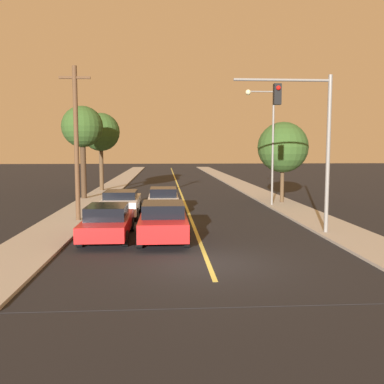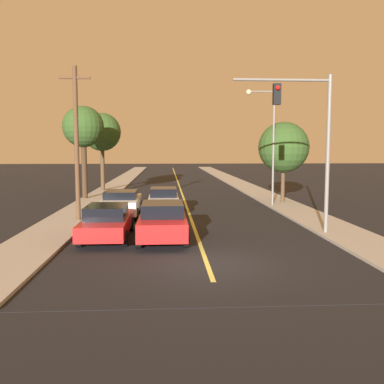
{
  "view_description": "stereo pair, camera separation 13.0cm",
  "coord_description": "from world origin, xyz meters",
  "px_view_note": "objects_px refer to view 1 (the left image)",
  "views": [
    {
      "loc": [
        -1.48,
        -14.0,
        3.86
      ],
      "look_at": [
        0.0,
        8.38,
        1.6
      ],
      "focal_mm": 40.0,
      "sensor_mm": 36.0,
      "label": 1
    },
    {
      "loc": [
        -1.35,
        -14.01,
        3.86
      ],
      "look_at": [
        0.0,
        8.38,
        1.6
      ],
      "focal_mm": 40.0,
      "sensor_mm": 36.0,
      "label": 2
    }
  ],
  "objects_px": {
    "utility_pole_left": "(76,141)",
    "car_outer_lane_front": "(108,221)",
    "tree_left_far": "(82,128)",
    "tree_right_near": "(283,147)",
    "car_near_lane_second": "(163,200)",
    "streetlamp_right": "(267,132)",
    "traffic_signal_mast": "(309,128)",
    "tree_left_near": "(101,132)",
    "car_near_lane_front": "(163,220)",
    "car_outer_lane_second": "(121,203)"
  },
  "relations": [
    {
      "from": "car_near_lane_second",
      "to": "streetlamp_right",
      "type": "relative_size",
      "value": 0.59
    },
    {
      "from": "tree_left_far",
      "to": "tree_right_near",
      "type": "xyz_separation_m",
      "value": [
        14.42,
        -3.44,
        -1.49
      ]
    },
    {
      "from": "tree_left_far",
      "to": "tree_right_near",
      "type": "distance_m",
      "value": 14.9
    },
    {
      "from": "car_near_lane_front",
      "to": "car_outer_lane_front",
      "type": "relative_size",
      "value": 1.0
    },
    {
      "from": "tree_left_far",
      "to": "tree_right_near",
      "type": "bearing_deg",
      "value": -13.43
    },
    {
      "from": "streetlamp_right",
      "to": "tree_left_far",
      "type": "relative_size",
      "value": 1.1
    },
    {
      "from": "car_outer_lane_front",
      "to": "car_near_lane_second",
      "type": "bearing_deg",
      "value": 71.47
    },
    {
      "from": "utility_pole_left",
      "to": "car_outer_lane_front",
      "type": "bearing_deg",
      "value": -64.31
    },
    {
      "from": "car_near_lane_front",
      "to": "tree_left_near",
      "type": "relative_size",
      "value": 0.74
    },
    {
      "from": "car_near_lane_second",
      "to": "traffic_signal_mast",
      "type": "bearing_deg",
      "value": -46.75
    },
    {
      "from": "car_outer_lane_second",
      "to": "tree_left_near",
      "type": "height_order",
      "value": "tree_left_near"
    },
    {
      "from": "car_near_lane_second",
      "to": "tree_right_near",
      "type": "distance_m",
      "value": 9.81
    },
    {
      "from": "car_outer_lane_second",
      "to": "car_near_lane_front",
      "type": "bearing_deg",
      "value": -69.0
    },
    {
      "from": "car_near_lane_front",
      "to": "tree_left_near",
      "type": "xyz_separation_m",
      "value": [
        -5.64,
        21.41,
        4.51
      ]
    },
    {
      "from": "tree_left_near",
      "to": "tree_right_near",
      "type": "distance_m",
      "value": 17.21
    },
    {
      "from": "streetlamp_right",
      "to": "tree_left_near",
      "type": "distance_m",
      "value": 16.85
    },
    {
      "from": "streetlamp_right",
      "to": "tree_left_near",
      "type": "xyz_separation_m",
      "value": [
        -12.5,
        11.3,
        0.37
      ]
    },
    {
      "from": "car_near_lane_front",
      "to": "tree_left_far",
      "type": "distance_m",
      "value": 16.77
    },
    {
      "from": "tree_left_near",
      "to": "car_near_lane_second",
      "type": "bearing_deg",
      "value": -68.01
    },
    {
      "from": "utility_pole_left",
      "to": "car_near_lane_front",
      "type": "bearing_deg",
      "value": -46.41
    },
    {
      "from": "utility_pole_left",
      "to": "tree_right_near",
      "type": "relative_size",
      "value": 1.42
    },
    {
      "from": "car_outer_lane_second",
      "to": "streetlamp_right",
      "type": "height_order",
      "value": "streetlamp_right"
    },
    {
      "from": "car_outer_lane_front",
      "to": "tree_right_near",
      "type": "distance_m",
      "value": 15.82
    },
    {
      "from": "traffic_signal_mast",
      "to": "streetlamp_right",
      "type": "distance_m",
      "value": 9.52
    },
    {
      "from": "car_outer_lane_second",
      "to": "tree_left_far",
      "type": "distance_m",
      "value": 10.55
    },
    {
      "from": "car_outer_lane_front",
      "to": "tree_left_far",
      "type": "distance_m",
      "value": 15.78
    },
    {
      "from": "utility_pole_left",
      "to": "tree_left_near",
      "type": "bearing_deg",
      "value": 93.91
    },
    {
      "from": "traffic_signal_mast",
      "to": "streetlamp_right",
      "type": "bearing_deg",
      "value": 87.47
    },
    {
      "from": "car_near_lane_second",
      "to": "tree_left_near",
      "type": "relative_size",
      "value": 0.64
    },
    {
      "from": "car_near_lane_front",
      "to": "tree_left_near",
      "type": "bearing_deg",
      "value": 104.76
    },
    {
      "from": "streetlamp_right",
      "to": "tree_right_near",
      "type": "relative_size",
      "value": 1.36
    },
    {
      "from": "car_outer_lane_second",
      "to": "tree_left_near",
      "type": "bearing_deg",
      "value": 102.1
    },
    {
      "from": "car_outer_lane_front",
      "to": "tree_left_far",
      "type": "xyz_separation_m",
      "value": [
        -3.68,
        14.61,
        4.7
      ]
    },
    {
      "from": "car_near_lane_front",
      "to": "tree_left_far",
      "type": "height_order",
      "value": "tree_left_far"
    },
    {
      "from": "utility_pole_left",
      "to": "car_outer_lane_second",
      "type": "bearing_deg",
      "value": 35.0
    },
    {
      "from": "tree_left_far",
      "to": "utility_pole_left",
      "type": "bearing_deg",
      "value": -81.3
    },
    {
      "from": "traffic_signal_mast",
      "to": "utility_pole_left",
      "type": "relative_size",
      "value": 0.87
    },
    {
      "from": "traffic_signal_mast",
      "to": "utility_pole_left",
      "type": "height_order",
      "value": "utility_pole_left"
    },
    {
      "from": "car_near_lane_second",
      "to": "streetlamp_right",
      "type": "xyz_separation_m",
      "value": [
        6.85,
        2.67,
        4.18
      ]
    },
    {
      "from": "car_near_lane_second",
      "to": "tree_right_near",
      "type": "xyz_separation_m",
      "value": [
        8.36,
        4.05,
        3.18
      ]
    },
    {
      "from": "car_near_lane_second",
      "to": "car_outer_lane_front",
      "type": "distance_m",
      "value": 7.5
    },
    {
      "from": "car_outer_lane_second",
      "to": "traffic_signal_mast",
      "type": "distance_m",
      "value": 11.17
    },
    {
      "from": "car_near_lane_second",
      "to": "streetlamp_right",
      "type": "distance_m",
      "value": 8.46
    },
    {
      "from": "car_near_lane_front",
      "to": "tree_left_near",
      "type": "height_order",
      "value": "tree_left_near"
    },
    {
      "from": "traffic_signal_mast",
      "to": "utility_pole_left",
      "type": "xyz_separation_m",
      "value": [
        -10.94,
        4.13,
        -0.48
      ]
    },
    {
      "from": "car_near_lane_second",
      "to": "tree_right_near",
      "type": "relative_size",
      "value": 0.8
    },
    {
      "from": "tree_left_far",
      "to": "tree_right_near",
      "type": "height_order",
      "value": "tree_left_far"
    },
    {
      "from": "tree_left_near",
      "to": "tree_right_near",
      "type": "height_order",
      "value": "tree_left_near"
    },
    {
      "from": "car_outer_lane_second",
      "to": "car_near_lane_second",
      "type": "bearing_deg",
      "value": 27.26
    },
    {
      "from": "car_near_lane_second",
      "to": "car_outer_lane_front",
      "type": "height_order",
      "value": "car_near_lane_second"
    }
  ]
}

